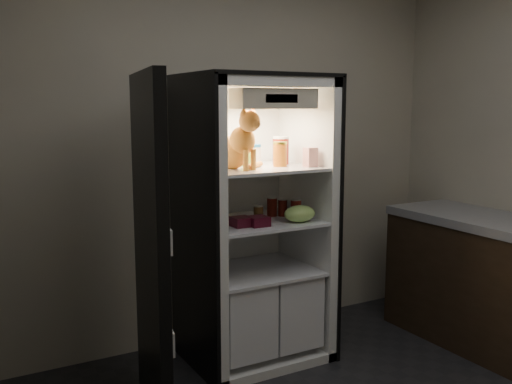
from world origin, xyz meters
TOP-DOWN VIEW (x-y plane):
  - room_shell at (0.00, 0.00)m, footprint 3.60×3.60m
  - refrigerator at (0.00, 1.38)m, footprint 0.90×0.72m
  - fridge_door at (-0.85, 0.95)m, footprint 0.22×0.87m
  - tabby_cat at (-0.17, 1.26)m, footprint 0.36×0.39m
  - parmesan_shaker at (-0.04, 1.39)m, footprint 0.08×0.08m
  - mayo_tub at (0.04, 1.44)m, footprint 0.10×0.10m
  - salsa_jar at (0.14, 1.26)m, footprint 0.09×0.09m
  - pepper_jar at (0.22, 1.38)m, footprint 0.11×0.11m
  - cream_carton at (0.30, 1.15)m, footprint 0.07×0.07m
  - soda_can_a at (0.16, 1.39)m, footprint 0.07×0.07m
  - soda_can_b at (0.22, 1.36)m, footprint 0.06×0.06m
  - soda_can_c at (0.25, 1.23)m, footprint 0.07×0.07m
  - condiment_jar at (0.04, 1.37)m, footprint 0.06×0.06m
  - grape_bag at (0.21, 1.14)m, footprint 0.22×0.16m
  - berry_box_left at (-0.17, 1.20)m, footprint 0.12×0.12m
  - berry_box_right at (-0.08, 1.16)m, footprint 0.12×0.12m

SIDE VIEW (x-z plane):
  - refrigerator at x=0.00m, z-range -0.15..1.73m
  - fridge_door at x=-0.85m, z-range -0.01..1.84m
  - berry_box_left at x=-0.17m, z-range 0.94..1.00m
  - berry_box_right at x=-0.08m, z-range 0.94..1.00m
  - condiment_jar at x=0.04m, z-range 0.94..1.03m
  - grape_bag at x=0.21m, z-range 0.94..1.05m
  - soda_can_b at x=0.22m, z-range 0.94..1.05m
  - soda_can_a at x=0.16m, z-range 0.94..1.07m
  - soda_can_c at x=0.25m, z-range 0.94..1.07m
  - cream_carton at x=0.30m, z-range 1.29..1.41m
  - mayo_tub at x=0.04m, z-range 1.29..1.43m
  - salsa_jar at x=0.14m, z-range 1.29..1.45m
  - pepper_jar at x=0.22m, z-range 1.29..1.47m
  - parmesan_shaker at x=-0.04m, z-range 1.29..1.49m
  - tabby_cat at x=-0.17m, z-range 1.24..1.63m
  - room_shell at x=0.00m, z-range -0.18..3.42m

